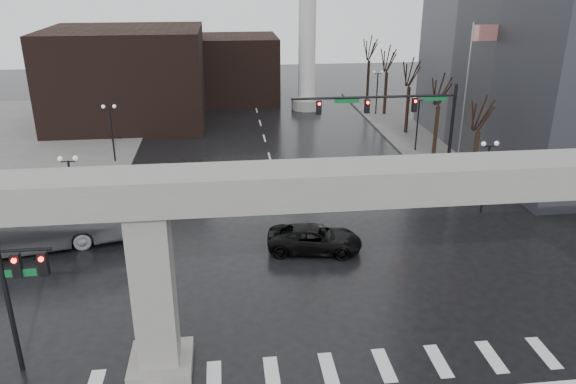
{
  "coord_description": "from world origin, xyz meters",
  "views": [
    {
      "loc": [
        -3.93,
        -19.83,
        15.68
      ],
      "look_at": [
        -0.66,
        8.07,
        4.5
      ],
      "focal_mm": 35.0,
      "sensor_mm": 36.0,
      "label": 1
    }
  ],
  "objects_px": {
    "signal_mast_arm": "(403,115)",
    "city_bus": "(24,223)",
    "pickup_truck": "(315,239)",
    "far_car": "(250,175)"
  },
  "relations": [
    {
      "from": "signal_mast_arm",
      "to": "city_bus",
      "type": "xyz_separation_m",
      "value": [
        -24.99,
        -6.82,
        -4.16
      ]
    },
    {
      "from": "signal_mast_arm",
      "to": "far_car",
      "type": "relative_size",
      "value": 2.7
    },
    {
      "from": "pickup_truck",
      "to": "city_bus",
      "type": "xyz_separation_m",
      "value": [
        -17.12,
        2.28,
        0.9
      ]
    },
    {
      "from": "pickup_truck",
      "to": "far_car",
      "type": "distance_m",
      "value": 12.07
    },
    {
      "from": "city_bus",
      "to": "signal_mast_arm",
      "type": "bearing_deg",
      "value": -86.31
    },
    {
      "from": "city_bus",
      "to": "far_car",
      "type": "distance_m",
      "value": 16.79
    },
    {
      "from": "signal_mast_arm",
      "to": "pickup_truck",
      "type": "xyz_separation_m",
      "value": [
        -7.87,
        -9.11,
        -5.05
      ]
    },
    {
      "from": "pickup_truck",
      "to": "city_bus",
      "type": "height_order",
      "value": "city_bus"
    },
    {
      "from": "signal_mast_arm",
      "to": "city_bus",
      "type": "relative_size",
      "value": 1.01
    },
    {
      "from": "signal_mast_arm",
      "to": "pickup_truck",
      "type": "relative_size",
      "value": 2.17
    }
  ]
}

